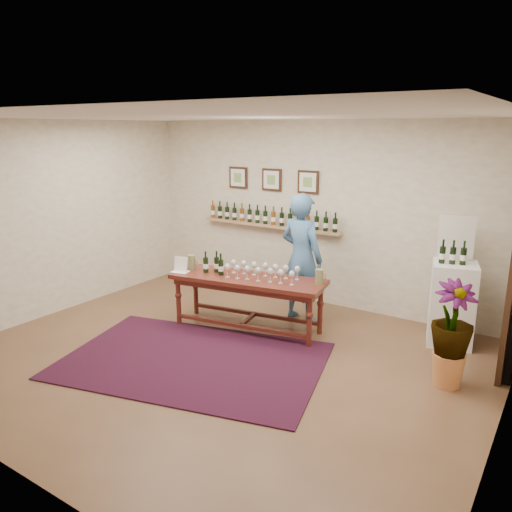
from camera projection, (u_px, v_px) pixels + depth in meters
The scene contains 14 objects.
ground at pixel (219, 359), 5.95m from camera, with size 6.00×6.00×0.00m, color brown.
room_shell at pixel (449, 260), 6.06m from camera, with size 6.00×6.00×6.00m.
rug at pixel (193, 360), 5.90m from camera, with size 3.01×2.00×0.02m, color #4D0D15.
tasting_table at pixel (248, 285), 6.70m from camera, with size 2.17×1.01×0.74m.
table_glasses at pixel (262, 271), 6.59m from camera, with size 1.40×0.32×0.19m, color silver, non-canonical shape.
table_bottles at pixel (215, 262), 6.83m from camera, with size 0.29×0.17×0.31m, color black, non-canonical shape.
pitcher_left at pixel (192, 262), 7.03m from camera, with size 0.13×0.13×0.21m, color olive, non-canonical shape.
pitcher_right at pixel (319, 277), 6.35m from camera, with size 0.12×0.12×0.19m, color olive, non-canonical shape.
menu_card at pixel (181, 264), 6.91m from camera, with size 0.23×0.17×0.21m, color white.
display_pedestal at pixel (452, 304), 6.28m from camera, with size 0.53×0.53×1.06m, color white.
pedestal_bottles at pixel (453, 251), 6.09m from camera, with size 0.33×0.09×0.33m, color black, non-canonical shape.
info_sign at pixel (456, 237), 6.22m from camera, with size 0.43×0.02×0.59m, color white.
potted_plant at pixel (451, 335), 5.21m from camera, with size 0.74×0.74×1.00m.
person at pixel (301, 258), 6.98m from camera, with size 0.67×0.44×1.83m, color #3E6893.
Camera 1 is at (3.36, -4.32, 2.67)m, focal length 35.00 mm.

